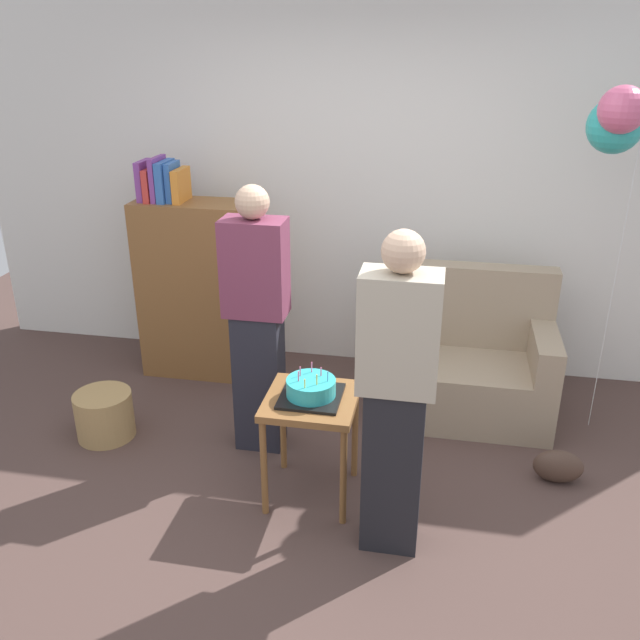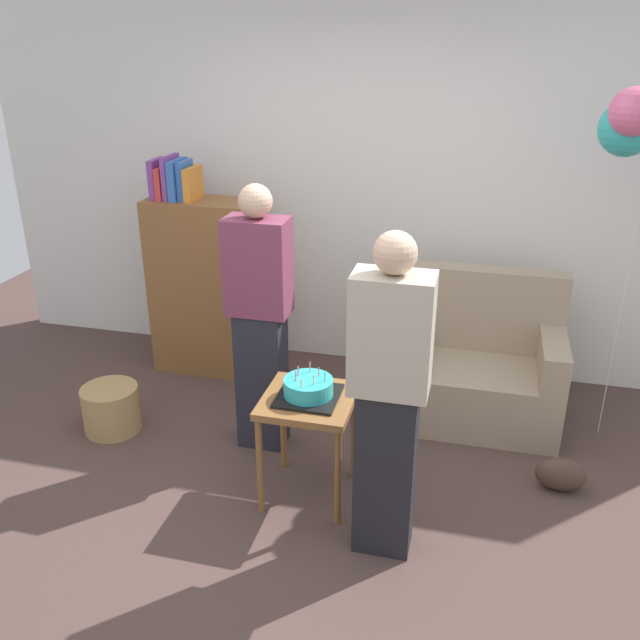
# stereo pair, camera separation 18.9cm
# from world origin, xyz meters

# --- Properties ---
(ground_plane) EXTENTS (8.00, 8.00, 0.00)m
(ground_plane) POSITION_xyz_m (0.00, 0.00, 0.00)
(ground_plane) COLOR #4C3833
(wall_back) EXTENTS (6.00, 0.10, 2.70)m
(wall_back) POSITION_xyz_m (0.00, 2.05, 1.35)
(wall_back) COLOR silver
(wall_back) RESTS_ON ground_plane
(couch) EXTENTS (1.10, 0.70, 0.96)m
(couch) POSITION_xyz_m (0.77, 1.37, 0.34)
(couch) COLOR gray
(couch) RESTS_ON ground_plane
(bookshelf) EXTENTS (0.80, 0.36, 1.60)m
(bookshelf) POSITION_xyz_m (-1.19, 1.58, 0.68)
(bookshelf) COLOR brown
(bookshelf) RESTS_ON ground_plane
(side_table) EXTENTS (0.48, 0.48, 0.61)m
(side_table) POSITION_xyz_m (-0.06, 0.27, 0.52)
(side_table) COLOR brown
(side_table) RESTS_ON ground_plane
(birthday_cake) EXTENTS (0.32, 0.32, 0.16)m
(birthday_cake) POSITION_xyz_m (-0.06, 0.27, 0.66)
(birthday_cake) COLOR black
(birthday_cake) RESTS_ON side_table
(person_blowing_candles) EXTENTS (0.36, 0.22, 1.63)m
(person_blowing_candles) POSITION_xyz_m (-0.47, 0.70, 0.83)
(person_blowing_candles) COLOR #23232D
(person_blowing_candles) RESTS_ON ground_plane
(person_holding_cake) EXTENTS (0.36, 0.22, 1.63)m
(person_holding_cake) POSITION_xyz_m (0.40, -0.03, 0.83)
(person_holding_cake) COLOR black
(person_holding_cake) RESTS_ON ground_plane
(wicker_basket) EXTENTS (0.36, 0.36, 0.30)m
(wicker_basket) POSITION_xyz_m (-1.47, 0.59, 0.15)
(wicker_basket) COLOR #A88451
(wicker_basket) RESTS_ON ground_plane
(handbag) EXTENTS (0.28, 0.14, 0.20)m
(handbag) POSITION_xyz_m (1.30, 0.64, 0.10)
(handbag) COLOR #473328
(handbag) RESTS_ON ground_plane
(balloon_bunch) EXTENTS (0.31, 0.43, 2.12)m
(balloon_bunch) POSITION_xyz_m (1.46, 1.36, 1.93)
(balloon_bunch) COLOR silver
(balloon_bunch) RESTS_ON ground_plane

